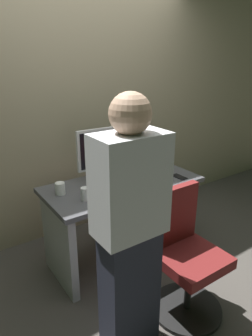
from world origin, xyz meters
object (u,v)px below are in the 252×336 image
object	(u,v)px
mouse	(144,179)
cup_by_monitor	(60,189)
cell_phone	(179,177)
person_at_desk	(130,234)
cup_near_keyboard	(85,194)
office_chair	(185,258)
monitor	(106,150)
keyboard	(115,187)
book_stack	(150,159)
desk	(123,207)

from	to	relation	value
mouse	cup_by_monitor	world-z (taller)	cup_by_monitor
cell_phone	cup_by_monitor	bearing A→B (deg)	164.92
person_at_desk	cup_by_monitor	world-z (taller)	person_at_desk
mouse	person_at_desk	bearing A→B (deg)	-132.33
cup_near_keyboard	cup_by_monitor	distance (m)	0.23
office_chair	monitor	xyz separation A→B (m)	(-0.07, 0.96, 0.59)
office_chair	person_at_desk	distance (m)	0.66
cup_near_keyboard	cell_phone	world-z (taller)	cup_near_keyboard
keyboard	mouse	size ratio (longest dim) A/B	4.30
monitor	office_chair	bearing A→B (deg)	-85.76
book_stack	monitor	bearing A→B (deg)	174.71
office_chair	mouse	world-z (taller)	office_chair
person_at_desk	monitor	xyz separation A→B (m)	(0.44, 1.00, 0.18)
monitor	keyboard	size ratio (longest dim) A/B	1.26
cup_by_monitor	office_chair	bearing A→B (deg)	-56.20
monitor	desk	bearing A→B (deg)	-76.10
mouse	book_stack	xyz separation A→B (m)	(0.26, 0.23, 0.08)
monitor	mouse	xyz separation A→B (m)	(0.22, -0.27, -0.24)
office_chair	monitor	size ratio (longest dim) A/B	1.74
cup_near_keyboard	keyboard	bearing A→B (deg)	10.37
mouse	book_stack	bearing A→B (deg)	41.86
keyboard	office_chair	bearing A→B (deg)	-79.02
cup_by_monitor	cup_near_keyboard	bearing A→B (deg)	-59.49
cup_by_monitor	person_at_desk	bearing A→B (deg)	-86.64
keyboard	person_at_desk	bearing A→B (deg)	-117.15
book_stack	cup_by_monitor	bearing A→B (deg)	-175.73
cup_near_keyboard	office_chair	bearing A→B (deg)	-55.21
person_at_desk	keyboard	xyz separation A→B (m)	(0.37, 0.74, -0.07)
mouse	cup_near_keyboard	xyz separation A→B (m)	(-0.60, -0.05, 0.03)
mouse	cup_by_monitor	size ratio (longest dim) A/B	1.01
desk	cup_near_keyboard	xyz separation A→B (m)	(-0.43, -0.12, 0.29)
book_stack	keyboard	bearing A→B (deg)	-158.19
book_stack	mouse	bearing A→B (deg)	-138.14
mouse	book_stack	distance (m)	0.35
cup_near_keyboard	cup_by_monitor	world-z (taller)	cup_near_keyboard
book_stack	cell_phone	world-z (taller)	book_stack
cup_by_monitor	book_stack	xyz separation A→B (m)	(0.97, 0.07, 0.04)
mouse	cell_phone	xyz separation A→B (m)	(0.32, -0.11, -0.01)
monitor	cup_near_keyboard	world-z (taller)	monitor
office_chair	book_stack	size ratio (longest dim) A/B	4.53
desk	cup_near_keyboard	bearing A→B (deg)	-164.14
office_chair	keyboard	bearing A→B (deg)	101.30
book_stack	cell_phone	bearing A→B (deg)	-79.33
desk	office_chair	xyz separation A→B (m)	(0.02, -0.77, -0.09)
keyboard	book_stack	world-z (taller)	book_stack
cup_near_keyboard	cup_by_monitor	bearing A→B (deg)	120.51
monitor	keyboard	distance (m)	0.37
desk	cup_near_keyboard	size ratio (longest dim) A/B	13.51
office_chair	keyboard	size ratio (longest dim) A/B	2.19
desk	monitor	size ratio (longest dim) A/B	2.53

